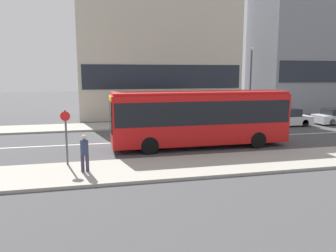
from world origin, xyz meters
The scene contains 11 objects.
ground_plane centered at (0.00, 0.00, 0.00)m, with size 120.00×120.00×0.00m, color #444447.
sidewalk_near centered at (0.00, -6.25, 0.07)m, with size 44.00×3.50×0.13m.
sidewalk_far centered at (0.00, 6.25, 0.07)m, with size 44.00×3.50×0.13m.
lane_centerline centered at (0.00, 0.00, 0.00)m, with size 41.80×0.16×0.01m.
apartment_block_left_tower centered at (3.24, 12.21, 7.25)m, with size 15.53×5.50×14.52m.
apartment_block_right_tower centered at (23.18, 12.94, 8.14)m, with size 16.90×6.96×16.29m.
city_bus centered at (2.77, -2.25, 1.89)m, with size 10.40×2.47×3.29m.
parked_car_0 centered at (12.20, 3.55, 0.67)m, with size 4.04×1.80×1.44m.
pedestrian_near_stop centered at (-3.78, -6.25, 1.05)m, with size 0.35×0.34×1.63m.
bus_stop_sign centered at (-4.60, -4.91, 1.63)m, with size 0.44×0.12×2.56m.
street_lamp centered at (9.87, 5.43, 4.07)m, with size 0.36×0.36×6.39m.
Camera 1 is at (-3.38, -20.41, 4.38)m, focal length 35.00 mm.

